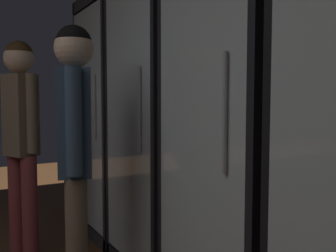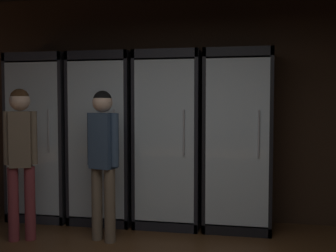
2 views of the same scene
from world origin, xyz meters
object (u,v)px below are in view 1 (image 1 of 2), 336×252
at_px(shopper_far, 75,141).
at_px(cooler_far_left, 125,120).
at_px(cooler_center, 251,135).
at_px(shopper_near, 21,129).
at_px(cooler_left, 171,124).

bearing_deg(shopper_far, cooler_far_left, 144.32).
distance_m(cooler_center, shopper_far, 0.93).
bearing_deg(shopper_near, cooler_far_left, 101.85).
xyz_separation_m(cooler_center, shopper_near, (-1.41, -0.89, -0.03)).
height_order(cooler_far_left, shopper_far, cooler_far_left).
relative_size(cooler_far_left, cooler_center, 1.00).
bearing_deg(cooler_far_left, shopper_near, -78.15).
bearing_deg(shopper_near, shopper_far, 9.84).
bearing_deg(cooler_center, shopper_near, -147.73).
relative_size(cooler_left, shopper_far, 1.30).
bearing_deg(shopper_near, cooler_center, 32.27).
bearing_deg(cooler_left, cooler_far_left, -179.94).
relative_size(cooler_far_left, cooler_left, 1.00).
distance_m(cooler_center, shopper_near, 1.67).
relative_size(shopper_near, shopper_far, 1.01).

